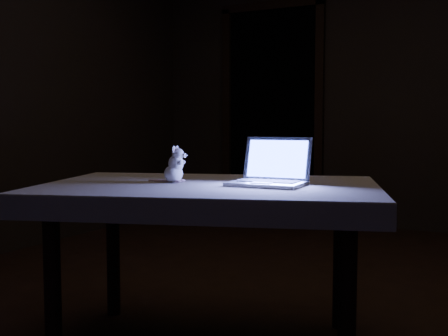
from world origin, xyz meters
The scene contains 7 objects.
floor centered at (0.00, 0.00, 0.00)m, with size 5.00×5.00×0.00m, color black.
back_wall centered at (0.00, 2.50, 1.30)m, with size 4.50×0.04×2.60m, color black.
doorway centered at (-1.10, 2.50, 1.06)m, with size 1.06×0.36×2.13m, color black, non-canonical shape.
table centered at (-0.08, -0.63, 0.34)m, with size 1.28×0.82×0.68m, color black, non-canonical shape.
tablecloth centered at (-0.03, -0.58, 0.65)m, with size 1.37×0.91×0.09m, color beige, non-canonical shape.
laptop centered at (0.15, -0.58, 0.79)m, with size 0.29×0.26×0.20m, color #A8A7AB, non-canonical shape.
plush_mouse centered at (-0.25, -0.65, 0.77)m, with size 0.11×0.11×0.15m, color white, non-canonical shape.
Camera 1 is at (1.03, -2.65, 0.94)m, focal length 45.00 mm.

